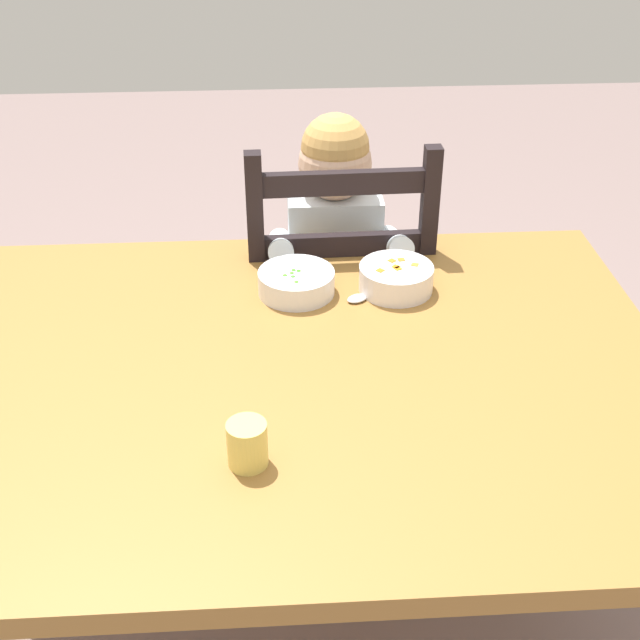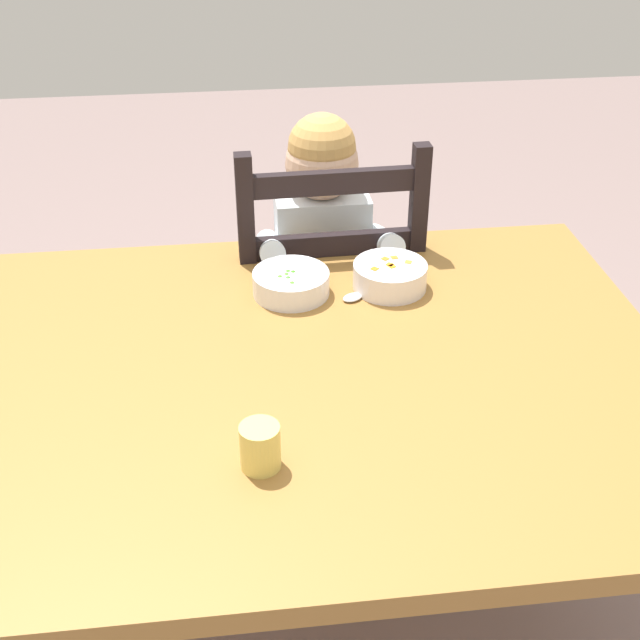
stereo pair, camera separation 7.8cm
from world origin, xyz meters
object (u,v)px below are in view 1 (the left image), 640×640
object	(u,v)px
child_figure	(335,253)
spoon	(365,296)
bowl_of_peas	(296,282)
drinking_cup	(247,444)
dining_chair	(335,315)
bowl_of_carrots	(396,277)
dining_table	(287,406)

from	to	relation	value
child_figure	spoon	distance (m)	0.33
child_figure	bowl_of_peas	bearing A→B (deg)	-109.40
drinking_cup	spoon	bearing A→B (deg)	64.38
dining_chair	bowl_of_carrots	size ratio (longest dim) A/B	6.28
bowl_of_peas	drinking_cup	xyz separation A→B (m)	(-0.09, -0.51, 0.01)
dining_chair	bowl_of_carrots	distance (m)	0.42
dining_chair	drinking_cup	size ratio (longest dim) A/B	12.72
dining_table	drinking_cup	world-z (taller)	drinking_cup
bowl_of_carrots	child_figure	bearing A→B (deg)	109.40
dining_table	spoon	size ratio (longest dim) A/B	11.04
child_figure	drinking_cup	size ratio (longest dim) A/B	13.02
dining_table	bowl_of_peas	xyz separation A→B (m)	(0.03, 0.27, 0.11)
child_figure	bowl_of_peas	size ratio (longest dim) A/B	6.26
bowl_of_carrots	drinking_cup	bearing A→B (deg)	-120.20
bowl_of_peas	child_figure	bearing A→B (deg)	70.60
dining_table	drinking_cup	bearing A→B (deg)	-104.82
dining_table	dining_chair	size ratio (longest dim) A/B	1.47
spoon	drinking_cup	xyz separation A→B (m)	(-0.23, -0.49, 0.03)
dining_chair	spoon	xyz separation A→B (m)	(0.03, -0.33, 0.25)
dining_table	drinking_cup	xyz separation A→B (m)	(-0.07, -0.25, 0.12)
dining_chair	drinking_cup	xyz separation A→B (m)	(-0.20, -0.81, 0.28)
dining_table	child_figure	size ratio (longest dim) A/B	1.44
drinking_cup	dining_chair	bearing A→B (deg)	76.32
dining_chair	spoon	size ratio (longest dim) A/B	7.49
dining_table	bowl_of_peas	bearing A→B (deg)	83.87
dining_chair	drinking_cup	bearing A→B (deg)	-103.68
bowl_of_carrots	spoon	bearing A→B (deg)	-156.68
drinking_cup	child_figure	bearing A→B (deg)	76.29
dining_chair	child_figure	distance (m)	0.18
dining_table	bowl_of_carrots	distance (m)	0.37
dining_table	spoon	xyz separation A→B (m)	(0.17, 0.24, 0.09)
spoon	dining_table	bearing A→B (deg)	-125.01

